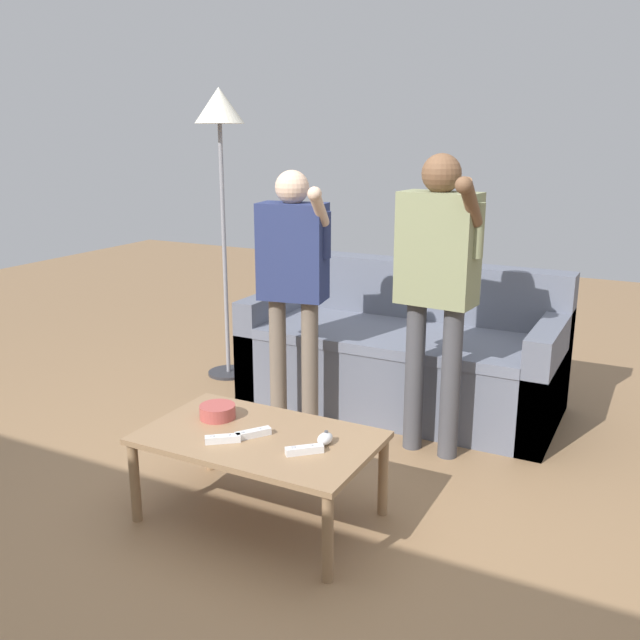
{
  "coord_description": "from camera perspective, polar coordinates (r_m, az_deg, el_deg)",
  "views": [
    {
      "loc": [
        1.33,
        -2.38,
        1.62
      ],
      "look_at": [
        -0.11,
        0.4,
        0.77
      ],
      "focal_mm": 39.08,
      "sensor_mm": 36.0,
      "label": 1
    }
  ],
  "objects": [
    {
      "name": "ground_plane",
      "position": [
        3.17,
        -1.65,
        -15.57
      ],
      "size": [
        12.0,
        12.0,
        0.0
      ],
      "primitive_type": "plane",
      "color": "#93704C"
    },
    {
      "name": "floor_lamp",
      "position": [
        4.6,
        -8.19,
        15.01
      ],
      "size": [
        0.32,
        0.32,
        1.89
      ],
      "color": "#2D2D33",
      "rests_on": "ground"
    },
    {
      "name": "game_remote_wand_far",
      "position": [
        2.93,
        -7.98,
        -9.62
      ],
      "size": [
        0.14,
        0.12,
        0.03
      ],
      "color": "white",
      "rests_on": "coffee_table"
    },
    {
      "name": "game_remote_wand_spare",
      "position": [
        2.96,
        -5.51,
        -9.23
      ],
      "size": [
        0.12,
        0.15,
        0.03
      ],
      "color": "white",
      "rests_on": "coffee_table"
    },
    {
      "name": "snack_bowl",
      "position": [
        3.16,
        -8.39,
        -7.42
      ],
      "size": [
        0.16,
        0.16,
        0.06
      ],
      "primitive_type": "cylinder",
      "color": "#B24C47",
      "rests_on": "coffee_table"
    },
    {
      "name": "player_left",
      "position": [
        3.73,
        -2.24,
        4.01
      ],
      "size": [
        0.45,
        0.3,
        1.43
      ],
      "color": "#756656",
      "rests_on": "ground"
    },
    {
      "name": "player_right",
      "position": [
        3.46,
        9.56,
        3.92
      ],
      "size": [
        0.45,
        0.37,
        1.53
      ],
      "color": "#47474C",
      "rests_on": "ground"
    },
    {
      "name": "couch",
      "position": [
        4.28,
        6.79,
        -2.94
      ],
      "size": [
        1.86,
        0.84,
        0.84
      ],
      "color": "slate",
      "rests_on": "ground"
    },
    {
      "name": "game_remote_nunchuk",
      "position": [
        2.88,
        0.41,
        -9.69
      ],
      "size": [
        0.06,
        0.09,
        0.05
      ],
      "color": "white",
      "rests_on": "coffee_table"
    },
    {
      "name": "coffee_table",
      "position": [
        3.0,
        -5.01,
        -10.12
      ],
      "size": [
        0.99,
        0.6,
        0.38
      ],
      "color": "#997551",
      "rests_on": "ground"
    },
    {
      "name": "game_remote_wand_near",
      "position": [
        2.81,
        -1.29,
        -10.59
      ],
      "size": [
        0.14,
        0.13,
        0.03
      ],
      "color": "white",
      "rests_on": "coffee_table"
    }
  ]
}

